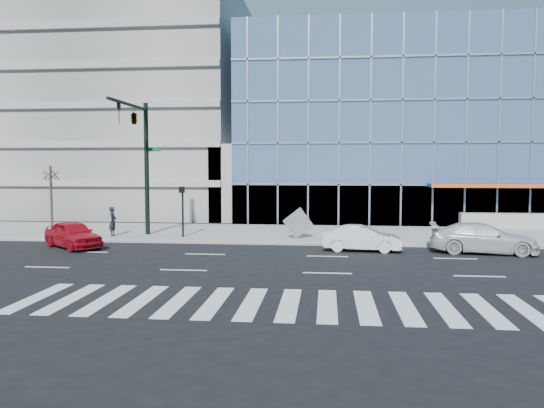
{
  "coord_description": "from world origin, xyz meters",
  "views": [
    {
      "loc": [
        -0.04,
        -25.42,
        4.39
      ],
      "look_at": [
        -2.99,
        3.0,
        2.29
      ],
      "focal_mm": 35.0,
      "sensor_mm": 36.0,
      "label": 1
    }
  ],
  "objects_px": {
    "red_sedan": "(73,234)",
    "pedestrian": "(113,221)",
    "white_sedan": "(362,238)",
    "tilted_panel": "(298,223)",
    "street_tree_near": "(51,175)",
    "ped_signal_post": "(182,203)",
    "white_suv": "(483,238)",
    "traffic_signal": "(138,135)"
  },
  "relations": [
    {
      "from": "red_sedan",
      "to": "pedestrian",
      "type": "bearing_deg",
      "value": 29.62
    },
    {
      "from": "ped_signal_post",
      "to": "street_tree_near",
      "type": "bearing_deg",
      "value": 164.94
    },
    {
      "from": "ped_signal_post",
      "to": "street_tree_near",
      "type": "distance_m",
      "value": 9.97
    },
    {
      "from": "tilted_panel",
      "to": "traffic_signal",
      "type": "bearing_deg",
      "value": 168.01
    },
    {
      "from": "street_tree_near",
      "to": "white_suv",
      "type": "distance_m",
      "value": 26.56
    },
    {
      "from": "white_sedan",
      "to": "white_suv",
      "type": "bearing_deg",
      "value": -85.12
    },
    {
      "from": "pedestrian",
      "to": "tilted_panel",
      "type": "bearing_deg",
      "value": -96.02
    },
    {
      "from": "street_tree_near",
      "to": "tilted_panel",
      "type": "relative_size",
      "value": 3.25
    },
    {
      "from": "red_sedan",
      "to": "white_sedan",
      "type": "bearing_deg",
      "value": -48.61
    },
    {
      "from": "white_suv",
      "to": "tilted_panel",
      "type": "xyz_separation_m",
      "value": [
        -9.45,
        3.2,
        0.31
      ]
    },
    {
      "from": "white_sedan",
      "to": "pedestrian",
      "type": "height_order",
      "value": "pedestrian"
    },
    {
      "from": "tilted_panel",
      "to": "white_sedan",
      "type": "bearing_deg",
      "value": -57.51
    },
    {
      "from": "white_sedan",
      "to": "red_sedan",
      "type": "xyz_separation_m",
      "value": [
        -15.21,
        -0.53,
        0.07
      ]
    },
    {
      "from": "white_suv",
      "to": "white_sedan",
      "type": "bearing_deg",
      "value": 97.2
    },
    {
      "from": "ped_signal_post",
      "to": "white_sedan",
      "type": "height_order",
      "value": "ped_signal_post"
    },
    {
      "from": "white_sedan",
      "to": "pedestrian",
      "type": "relative_size",
      "value": 2.26
    },
    {
      "from": "traffic_signal",
      "to": "street_tree_near",
      "type": "height_order",
      "value": "traffic_signal"
    },
    {
      "from": "white_suv",
      "to": "tilted_panel",
      "type": "height_order",
      "value": "tilted_panel"
    },
    {
      "from": "ped_signal_post",
      "to": "street_tree_near",
      "type": "xyz_separation_m",
      "value": [
        -9.5,
        2.56,
        1.64
      ]
    },
    {
      "from": "street_tree_near",
      "to": "white_suv",
      "type": "bearing_deg",
      "value": -12.48
    },
    {
      "from": "white_suv",
      "to": "tilted_panel",
      "type": "distance_m",
      "value": 9.98
    },
    {
      "from": "tilted_panel",
      "to": "red_sedan",
      "type": "bearing_deg",
      "value": -177.06
    },
    {
      "from": "ped_signal_post",
      "to": "tilted_panel",
      "type": "bearing_deg",
      "value": 0.48
    },
    {
      "from": "red_sedan",
      "to": "pedestrian",
      "type": "relative_size",
      "value": 2.4
    },
    {
      "from": "white_sedan",
      "to": "street_tree_near",
      "type": "bearing_deg",
      "value": 78.79
    },
    {
      "from": "white_suv",
      "to": "red_sedan",
      "type": "relative_size",
      "value": 1.22
    },
    {
      "from": "traffic_signal",
      "to": "pedestrian",
      "type": "height_order",
      "value": "traffic_signal"
    },
    {
      "from": "street_tree_near",
      "to": "white_sedan",
      "type": "distance_m",
      "value": 20.8
    },
    {
      "from": "ped_signal_post",
      "to": "red_sedan",
      "type": "bearing_deg",
      "value": -143.47
    },
    {
      "from": "ped_signal_post",
      "to": "tilted_panel",
      "type": "distance_m",
      "value": 6.9
    },
    {
      "from": "red_sedan",
      "to": "tilted_panel",
      "type": "xyz_separation_m",
      "value": [
        11.77,
        3.73,
        0.34
      ]
    },
    {
      "from": "red_sedan",
      "to": "tilted_panel",
      "type": "distance_m",
      "value": 12.35
    },
    {
      "from": "ped_signal_post",
      "to": "tilted_panel",
      "type": "height_order",
      "value": "ped_signal_post"
    },
    {
      "from": "street_tree_near",
      "to": "tilted_panel",
      "type": "xyz_separation_m",
      "value": [
        16.31,
        -2.5,
        -2.72
      ]
    },
    {
      "from": "ped_signal_post",
      "to": "white_suv",
      "type": "xyz_separation_m",
      "value": [
        16.26,
        -3.14,
        -1.39
      ]
    },
    {
      "from": "white_sedan",
      "to": "red_sedan",
      "type": "distance_m",
      "value": 15.22
    },
    {
      "from": "street_tree_near",
      "to": "tilted_panel",
      "type": "bearing_deg",
      "value": -8.71
    },
    {
      "from": "ped_signal_post",
      "to": "street_tree_near",
      "type": "relative_size",
      "value": 0.71
    },
    {
      "from": "ped_signal_post",
      "to": "pedestrian",
      "type": "xyz_separation_m",
      "value": [
        -4.31,
        0.08,
        -1.11
      ]
    },
    {
      "from": "white_suv",
      "to": "tilted_panel",
      "type": "relative_size",
      "value": 3.96
    },
    {
      "from": "tilted_panel",
      "to": "street_tree_near",
      "type": "bearing_deg",
      "value": 156.65
    },
    {
      "from": "white_sedan",
      "to": "pedestrian",
      "type": "distance_m",
      "value": 14.92
    }
  ]
}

